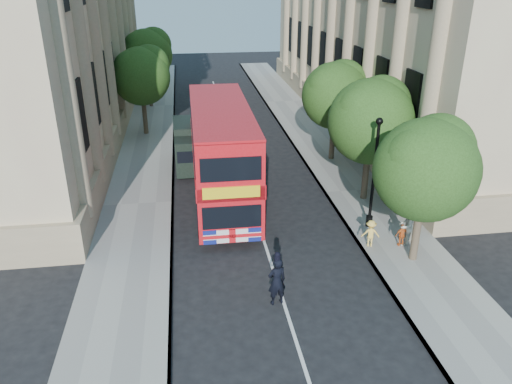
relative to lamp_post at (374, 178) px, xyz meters
name	(u,v)px	position (x,y,z in m)	size (l,w,h in m)	color
ground	(289,320)	(-5.00, -6.00, -2.51)	(120.00, 120.00, 0.00)	black
pavement_right	(356,191)	(0.75, 4.00, -2.45)	(3.50, 80.00, 0.12)	gray
pavement_left	(139,204)	(-10.75, 4.00, -2.45)	(3.50, 80.00, 0.12)	gray
building_left	(17,2)	(-18.80, 18.00, 6.49)	(12.00, 38.00, 18.00)	tan
tree_right_near	(427,164)	(0.84, -2.97, 1.74)	(4.00, 4.00, 6.08)	#473828
tree_right_mid	(372,117)	(0.84, 3.03, 1.93)	(4.20, 4.20, 6.37)	#473828
tree_right_far	(336,92)	(0.84, 9.03, 1.80)	(4.00, 4.00, 6.15)	#473828
tree_left_far	(141,73)	(-10.96, 16.03, 1.93)	(4.00, 4.00, 6.30)	#473828
tree_left_back	(147,52)	(-10.96, 24.03, 2.20)	(4.20, 4.20, 6.65)	#473828
lamp_post	(374,178)	(0.00, 0.00, 0.00)	(0.32, 0.32, 5.16)	black
double_decker_bus	(222,152)	(-6.44, 3.94, 0.18)	(2.89, 10.57, 4.87)	red
box_van	(191,147)	(-7.90, 8.88, -1.19)	(2.04, 4.77, 2.70)	black
police_constable	(277,281)	(-5.26, -5.00, -1.58)	(0.68, 0.45, 1.86)	black
woman_pedestrian	(406,225)	(0.92, -1.80, -1.50)	(0.87, 0.68, 1.79)	silver
child_a	(402,235)	(0.73, -1.94, -1.88)	(0.60, 0.25, 1.02)	orange
child_b	(371,233)	(-0.60, -1.74, -1.79)	(0.77, 0.45, 1.20)	#F9CD54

